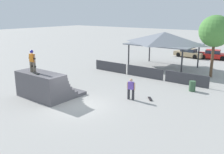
{
  "coord_description": "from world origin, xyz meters",
  "views": [
    {
      "loc": [
        11.79,
        -11.46,
        6.29
      ],
      "look_at": [
        -0.39,
        4.47,
        1.09
      ],
      "focal_mm": 40.0,
      "sensor_mm": 36.0,
      "label": 1
    }
  ],
  "objects_px": {
    "skateboard_on_deck": "(36,73)",
    "trash_bin": "(192,86)",
    "skater_on_deck": "(32,60)",
    "parked_car_red": "(213,55)",
    "tree_beside_pavilion": "(215,31)",
    "bystander_walking": "(131,88)",
    "skateboard_on_ground": "(150,99)",
    "parked_car_tan": "(189,53)"
  },
  "relations": [
    {
      "from": "skateboard_on_deck",
      "to": "trash_bin",
      "type": "bearing_deg",
      "value": 57.08
    },
    {
      "from": "skater_on_deck",
      "to": "parked_car_red",
      "type": "bearing_deg",
      "value": 74.56
    },
    {
      "from": "tree_beside_pavilion",
      "to": "parked_car_red",
      "type": "distance_m",
      "value": 11.47
    },
    {
      "from": "bystander_walking",
      "to": "tree_beside_pavilion",
      "type": "relative_size",
      "value": 0.26
    },
    {
      "from": "skater_on_deck",
      "to": "trash_bin",
      "type": "xyz_separation_m",
      "value": [
        8.91,
        8.85,
        -2.51
      ]
    },
    {
      "from": "skateboard_on_deck",
      "to": "skater_on_deck",
      "type": "bearing_deg",
      "value": 174.83
    },
    {
      "from": "skateboard_on_ground",
      "to": "parked_car_tan",
      "type": "relative_size",
      "value": 0.17
    },
    {
      "from": "skater_on_deck",
      "to": "bystander_walking",
      "type": "xyz_separation_m",
      "value": [
        6.02,
        4.07,
        -2.05
      ]
    },
    {
      "from": "skateboard_on_ground",
      "to": "tree_beside_pavilion",
      "type": "relative_size",
      "value": 0.13
    },
    {
      "from": "skater_on_deck",
      "to": "skateboard_on_deck",
      "type": "xyz_separation_m",
      "value": [
        0.55,
        -0.15,
        -0.9
      ]
    },
    {
      "from": "skateboard_on_ground",
      "to": "parked_car_red",
      "type": "bearing_deg",
      "value": 143.23
    },
    {
      "from": "skater_on_deck",
      "to": "parked_car_red",
      "type": "distance_m",
      "value": 25.77
    },
    {
      "from": "skater_on_deck",
      "to": "tree_beside_pavilion",
      "type": "xyz_separation_m",
      "value": [
        8.73,
        14.53,
        1.58
      ]
    },
    {
      "from": "skateboard_on_deck",
      "to": "parked_car_red",
      "type": "height_order",
      "value": "skateboard_on_deck"
    },
    {
      "from": "skateboard_on_deck",
      "to": "bystander_walking",
      "type": "xyz_separation_m",
      "value": [
        5.47,
        4.22,
        -1.14
      ]
    },
    {
      "from": "parked_car_tan",
      "to": "skateboard_on_ground",
      "type": "bearing_deg",
      "value": -69.19
    },
    {
      "from": "trash_bin",
      "to": "parked_car_tan",
      "type": "xyz_separation_m",
      "value": [
        -6.13,
        15.47,
        0.18
      ]
    },
    {
      "from": "skateboard_on_ground",
      "to": "parked_car_tan",
      "type": "distance_m",
      "value": 19.88
    },
    {
      "from": "skater_on_deck",
      "to": "parked_car_tan",
      "type": "height_order",
      "value": "skater_on_deck"
    },
    {
      "from": "bystander_walking",
      "to": "tree_beside_pavilion",
      "type": "height_order",
      "value": "tree_beside_pavilion"
    },
    {
      "from": "trash_bin",
      "to": "parked_car_red",
      "type": "distance_m",
      "value": 16.37
    },
    {
      "from": "bystander_walking",
      "to": "tree_beside_pavilion",
      "type": "xyz_separation_m",
      "value": [
        2.7,
        10.46,
        3.63
      ]
    },
    {
      "from": "parked_car_red",
      "to": "bystander_walking",
      "type": "bearing_deg",
      "value": -99.61
    },
    {
      "from": "bystander_walking",
      "to": "parked_car_tan",
      "type": "bearing_deg",
      "value": -93.54
    },
    {
      "from": "bystander_walking",
      "to": "parked_car_tan",
      "type": "xyz_separation_m",
      "value": [
        -3.24,
        20.25,
        -0.29
      ]
    },
    {
      "from": "skateboard_on_ground",
      "to": "tree_beside_pavilion",
      "type": "bearing_deg",
      "value": 130.62
    },
    {
      "from": "bystander_walking",
      "to": "trash_bin",
      "type": "distance_m",
      "value": 5.61
    },
    {
      "from": "skateboard_on_deck",
      "to": "tree_beside_pavilion",
      "type": "bearing_deg",
      "value": 70.85
    },
    {
      "from": "tree_beside_pavilion",
      "to": "skater_on_deck",
      "type": "bearing_deg",
      "value": -120.99
    },
    {
      "from": "skater_on_deck",
      "to": "tree_beside_pavilion",
      "type": "distance_m",
      "value": 17.02
    },
    {
      "from": "bystander_walking",
      "to": "skateboard_on_ground",
      "type": "relative_size",
      "value": 2.09
    },
    {
      "from": "bystander_walking",
      "to": "parked_car_red",
      "type": "bearing_deg",
      "value": -102.53
    },
    {
      "from": "skater_on_deck",
      "to": "skateboard_on_deck",
      "type": "bearing_deg",
      "value": -17.08
    },
    {
      "from": "skateboard_on_deck",
      "to": "trash_bin",
      "type": "distance_m",
      "value": 12.39
    },
    {
      "from": "trash_bin",
      "to": "parked_car_red",
      "type": "xyz_separation_m",
      "value": [
        -2.93,
        16.1,
        0.18
      ]
    },
    {
      "from": "trash_bin",
      "to": "parked_car_red",
      "type": "bearing_deg",
      "value": 100.3
    },
    {
      "from": "trash_bin",
      "to": "parked_car_red",
      "type": "relative_size",
      "value": 0.2
    },
    {
      "from": "skateboard_on_deck",
      "to": "skateboard_on_ground",
      "type": "bearing_deg",
      "value": 47.51
    },
    {
      "from": "skateboard_on_deck",
      "to": "skateboard_on_ground",
      "type": "xyz_separation_m",
      "value": [
        6.62,
        5.09,
        -1.98
      ]
    },
    {
      "from": "tree_beside_pavilion",
      "to": "parked_car_red",
      "type": "relative_size",
      "value": 1.42
    },
    {
      "from": "bystander_walking",
      "to": "skateboard_on_ground",
      "type": "height_order",
      "value": "bystander_walking"
    },
    {
      "from": "bystander_walking",
      "to": "parked_car_tan",
      "type": "relative_size",
      "value": 0.36
    }
  ]
}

